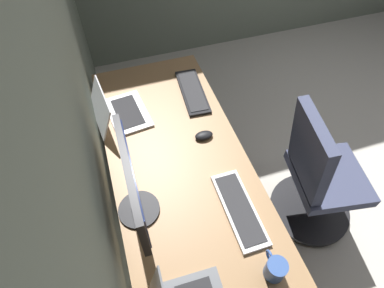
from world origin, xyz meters
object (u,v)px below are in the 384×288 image
object	(u,v)px
laptop_leftmost	(117,111)
mouse_spare	(204,135)
keyboard_spare	(192,91)
keyboard_main	(239,209)
coffee_mug	(275,269)
office_chair	(317,179)
monitor_primary	(133,185)
drawer_pedestal	(177,197)

from	to	relation	value
laptop_leftmost	mouse_spare	bearing A→B (deg)	-125.62
keyboard_spare	mouse_spare	distance (m)	0.38
laptop_leftmost	keyboard_main	xyz separation A→B (m)	(-0.79, -0.45, -0.04)
laptop_leftmost	coffee_mug	world-z (taller)	laptop_leftmost
coffee_mug	mouse_spare	bearing A→B (deg)	2.45
keyboard_spare	coffee_mug	distance (m)	1.17
keyboard_main	keyboard_spare	world-z (taller)	same
keyboard_spare	office_chair	size ratio (longest dim) A/B	0.44
laptop_leftmost	coffee_mug	bearing A→B (deg)	-156.97
keyboard_main	coffee_mug	size ratio (longest dim) A/B	3.30
monitor_primary	office_chair	xyz separation A→B (m)	(0.02, -1.08, -0.50)
laptop_leftmost	keyboard_spare	xyz separation A→B (m)	(0.06, -0.49, -0.04)
mouse_spare	coffee_mug	size ratio (longest dim) A/B	0.82
drawer_pedestal	keyboard_spare	distance (m)	0.68
monitor_primary	office_chair	world-z (taller)	monitor_primary
laptop_leftmost	coffee_mug	xyz separation A→B (m)	(-1.11, -0.47, 0.00)
laptop_leftmost	coffee_mug	distance (m)	1.20
keyboard_main	laptop_leftmost	bearing A→B (deg)	29.53
keyboard_spare	mouse_spare	bearing A→B (deg)	171.95
keyboard_main	keyboard_spare	distance (m)	0.86
keyboard_main	keyboard_spare	bearing A→B (deg)	-2.69
drawer_pedestal	keyboard_spare	world-z (taller)	keyboard_spare
drawer_pedestal	mouse_spare	distance (m)	0.47
mouse_spare	coffee_mug	world-z (taller)	coffee_mug
mouse_spare	drawer_pedestal	bearing A→B (deg)	119.48
keyboard_main	office_chair	bearing A→B (deg)	-75.44
keyboard_main	mouse_spare	world-z (taller)	mouse_spare
coffee_mug	laptop_leftmost	bearing A→B (deg)	23.03
drawer_pedestal	keyboard_main	distance (m)	0.58
keyboard_spare	laptop_leftmost	bearing A→B (deg)	97.37
keyboard_main	drawer_pedestal	bearing A→B (deg)	31.52
laptop_leftmost	office_chair	bearing A→B (deg)	-120.36
coffee_mug	office_chair	xyz separation A→B (m)	(0.48, -0.61, -0.32)
laptop_leftmost	keyboard_main	size ratio (longest dim) A/B	0.87
keyboard_spare	mouse_spare	xyz separation A→B (m)	(-0.38, 0.05, 0.01)
mouse_spare	coffee_mug	xyz separation A→B (m)	(-0.80, -0.03, 0.03)
drawer_pedestal	keyboard_main	size ratio (longest dim) A/B	1.65
keyboard_main	mouse_spare	size ratio (longest dim) A/B	4.04
laptop_leftmost	keyboard_main	bearing A→B (deg)	-150.47
drawer_pedestal	laptop_leftmost	bearing A→B (deg)	27.80
monitor_primary	keyboard_spare	xyz separation A→B (m)	(0.71, -0.50, -0.22)
monitor_primary	keyboard_main	bearing A→B (deg)	-107.78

